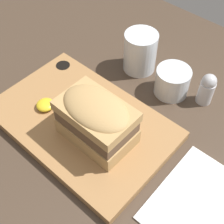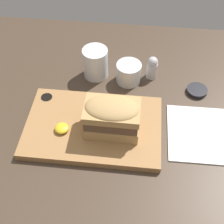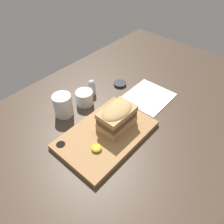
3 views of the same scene
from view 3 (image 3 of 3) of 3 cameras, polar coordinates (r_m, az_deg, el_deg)
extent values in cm
cube|color=#423326|center=(87.44, -3.94, -6.76)|extent=(191.63, 98.24, 2.00)
cube|color=#9E7042|center=(85.68, -1.52, -5.90)|extent=(37.42, 24.32, 2.11)
cylinder|color=black|center=(83.72, -13.21, -8.46)|extent=(3.40, 3.40, 1.06)
cube|color=tan|center=(85.90, 1.25, -2.92)|extent=(14.48, 9.37, 3.57)
cube|color=brown|center=(83.57, 1.29, -1.37)|extent=(13.90, 9.00, 2.96)
cube|color=tan|center=(81.80, 1.32, -0.10)|extent=(14.48, 9.37, 2.14)
ellipsoid|color=tan|center=(81.19, 1.33, 0.36)|extent=(14.19, 9.18, 3.21)
ellipsoid|color=gold|center=(79.41, -4.06, -9.37)|extent=(3.84, 3.84, 1.54)
cylinder|color=silver|center=(94.46, -12.50, 1.87)|extent=(7.95, 7.95, 9.91)
cylinder|color=silver|center=(96.10, -12.28, 0.74)|extent=(6.99, 6.99, 4.46)
cylinder|color=silver|center=(99.19, -7.20, 3.71)|extent=(7.83, 7.83, 6.49)
cylinder|color=#470A14|center=(99.66, -7.17, 3.38)|extent=(7.05, 7.05, 4.61)
cube|color=white|center=(105.27, 9.45, 3.97)|extent=(21.31, 19.60, 0.40)
cylinder|color=silver|center=(104.75, -5.29, 6.01)|extent=(3.45, 3.45, 5.57)
sphere|color=#B7B7BC|center=(102.74, -5.41, 7.51)|extent=(3.28, 3.28, 3.28)
cylinder|color=black|center=(111.32, 2.09, 7.35)|extent=(6.31, 6.31, 1.30)
camera|label=1|loc=(0.74, 34.93, 26.91)|focal=50.00mm
camera|label=2|loc=(0.53, 66.77, 25.83)|focal=50.00mm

